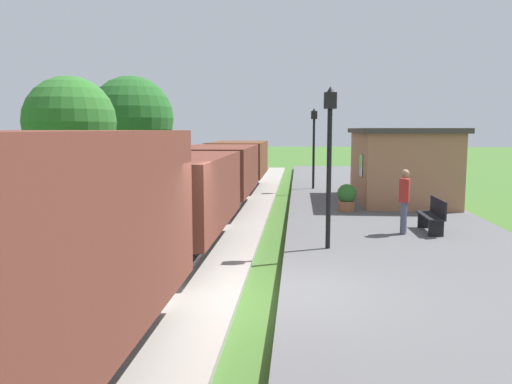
# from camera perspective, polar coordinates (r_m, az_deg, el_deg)

# --- Properties ---
(ground_plane) EXTENTS (160.00, 160.00, 0.00)m
(ground_plane) POSITION_cam_1_polar(r_m,az_deg,el_deg) (8.99, 1.30, -12.47)
(ground_plane) COLOR #3D6628
(platform_slab) EXTENTS (6.00, 60.00, 0.25)m
(platform_slab) POSITION_cam_1_polar(r_m,az_deg,el_deg) (9.33, 21.75, -11.42)
(platform_slab) COLOR #565659
(platform_slab) RESTS_ON ground
(track_ballast) EXTENTS (3.80, 60.00, 0.12)m
(track_ballast) POSITION_cam_1_polar(r_m,az_deg,el_deg) (9.41, -13.74, -11.38)
(track_ballast) COLOR gray
(track_ballast) RESTS_ON ground
(rail_near) EXTENTS (0.07, 60.00, 0.14)m
(rail_near) POSITION_cam_1_polar(r_m,az_deg,el_deg) (9.17, -9.42, -10.90)
(rail_near) COLOR slate
(rail_near) RESTS_ON track_ballast
(rail_far) EXTENTS (0.07, 60.00, 0.14)m
(rail_far) POSITION_cam_1_polar(r_m,az_deg,el_deg) (9.62, -17.91, -10.30)
(rail_far) COLOR slate
(rail_far) RESTS_ON track_ballast
(freight_train) EXTENTS (2.50, 26.00, 2.72)m
(freight_train) POSITION_cam_1_polar(r_m,az_deg,el_deg) (14.63, -6.73, 1.01)
(freight_train) COLOR brown
(freight_train) RESTS_ON rail_near
(station_hut) EXTENTS (3.50, 5.80, 2.78)m
(station_hut) POSITION_cam_1_polar(r_m,az_deg,el_deg) (20.42, 15.75, 2.98)
(station_hut) COLOR #9E6B4C
(station_hut) RESTS_ON platform_slab
(bench_near_hut) EXTENTS (0.42, 1.50, 0.91)m
(bench_near_hut) POSITION_cam_1_polar(r_m,az_deg,el_deg) (14.51, 19.12, -2.40)
(bench_near_hut) COLOR black
(bench_near_hut) RESTS_ON platform_slab
(bench_down_platform) EXTENTS (0.42, 1.50, 0.91)m
(bench_down_platform) POSITION_cam_1_polar(r_m,az_deg,el_deg) (25.58, 12.85, 1.74)
(bench_down_platform) COLOR black
(bench_down_platform) RESTS_ON platform_slab
(person_waiting) EXTENTS (0.34, 0.44, 1.71)m
(person_waiting) POSITION_cam_1_polar(r_m,az_deg,el_deg) (13.95, 16.17, -0.73)
(person_waiting) COLOR #474C66
(person_waiting) RESTS_ON platform_slab
(potted_planter) EXTENTS (0.64, 0.64, 0.92)m
(potted_planter) POSITION_cam_1_polar(r_m,az_deg,el_deg) (17.47, 10.05, -0.57)
(potted_planter) COLOR #9E6642
(potted_planter) RESTS_ON platform_slab
(lamp_post_near) EXTENTS (0.28, 0.28, 3.70)m
(lamp_post_near) POSITION_cam_1_polar(r_m,az_deg,el_deg) (11.75, 8.19, 5.99)
(lamp_post_near) COLOR black
(lamp_post_near) RESTS_ON platform_slab
(lamp_post_far) EXTENTS (0.28, 0.28, 3.70)m
(lamp_post_far) POSITION_cam_1_polar(r_m,az_deg,el_deg) (23.79, 6.46, 6.50)
(lamp_post_far) COLOR black
(lamp_post_far) RESTS_ON platform_slab
(tree_trackside_far) EXTENTS (3.48, 3.48, 5.00)m
(tree_trackside_far) POSITION_cam_1_polar(r_m,az_deg,el_deg) (20.94, -19.99, 7.31)
(tree_trackside_far) COLOR #4C3823
(tree_trackside_far) RESTS_ON ground
(tree_field_left) EXTENTS (4.57, 4.57, 5.87)m
(tree_field_left) POSITION_cam_1_polar(r_m,az_deg,el_deg) (29.04, -13.69, 7.97)
(tree_field_left) COLOR #4C3823
(tree_field_left) RESTS_ON ground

